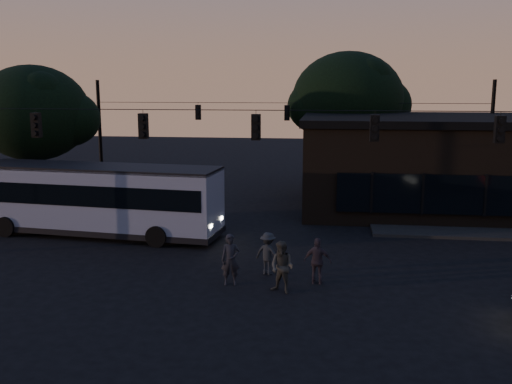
# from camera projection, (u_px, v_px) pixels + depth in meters

# --- Properties ---
(ground) EXTENTS (120.00, 120.00, 0.00)m
(ground) POSITION_uv_depth(u_px,v_px,m) (241.00, 302.00, 19.10)
(ground) COLOR black
(ground) RESTS_ON ground
(sidewalk_far_right) EXTENTS (14.00, 10.00, 0.15)m
(sidewalk_far_right) POSITION_uv_depth(u_px,v_px,m) (496.00, 216.00, 31.22)
(sidewalk_far_right) COLOR black
(sidewalk_far_right) RESTS_ON ground
(sidewalk_far_left) EXTENTS (14.00, 10.00, 0.15)m
(sidewalk_far_left) POSITION_uv_depth(u_px,v_px,m) (48.00, 204.00, 34.50)
(sidewalk_far_left) COLOR black
(sidewalk_far_left) RESTS_ON ground
(building) EXTENTS (15.40, 10.41, 5.40)m
(building) POSITION_uv_depth(u_px,v_px,m) (436.00, 163.00, 33.04)
(building) COLOR black
(building) RESTS_ON ground
(tree_behind) EXTENTS (7.60, 7.60, 9.43)m
(tree_behind) POSITION_uv_depth(u_px,v_px,m) (348.00, 99.00, 38.90)
(tree_behind) COLOR black
(tree_behind) RESTS_ON ground
(tree_left) EXTENTS (6.40, 6.40, 8.30)m
(tree_left) POSITION_uv_depth(u_px,v_px,m) (33.00, 113.00, 32.51)
(tree_left) COLOR black
(tree_left) RESTS_ON ground
(signal_rig_near) EXTENTS (26.24, 0.30, 7.50)m
(signal_rig_near) POSITION_uv_depth(u_px,v_px,m) (256.00, 155.00, 22.18)
(signal_rig_near) COLOR black
(signal_rig_near) RESTS_ON ground
(signal_rig_far) EXTENTS (26.24, 0.30, 7.50)m
(signal_rig_far) POSITION_uv_depth(u_px,v_px,m) (287.00, 130.00, 37.82)
(signal_rig_far) COLOR black
(signal_rig_far) RESTS_ON ground
(bus) EXTENTS (12.24, 4.05, 3.38)m
(bus) POSITION_uv_depth(u_px,v_px,m) (97.00, 196.00, 27.30)
(bus) COLOR gray
(bus) RESTS_ON ground
(pedestrian_a) EXTENTS (0.75, 0.55, 1.88)m
(pedestrian_a) POSITION_uv_depth(u_px,v_px,m) (231.00, 260.00, 20.58)
(pedestrian_a) COLOR black
(pedestrian_a) RESTS_ON ground
(pedestrian_b) EXTENTS (1.10, 1.01, 1.84)m
(pedestrian_b) POSITION_uv_depth(u_px,v_px,m) (282.00, 267.00, 19.79)
(pedestrian_b) COLOR #2F302C
(pedestrian_b) RESTS_ON ground
(pedestrian_c) EXTENTS (1.04, 0.51, 1.72)m
(pedestrian_c) POSITION_uv_depth(u_px,v_px,m) (318.00, 261.00, 20.68)
(pedestrian_c) COLOR #2D252D
(pedestrian_c) RESTS_ON ground
(pedestrian_d) EXTENTS (1.22, 0.98, 1.64)m
(pedestrian_d) POSITION_uv_depth(u_px,v_px,m) (268.00, 253.00, 21.74)
(pedestrian_d) COLOR black
(pedestrian_d) RESTS_ON ground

